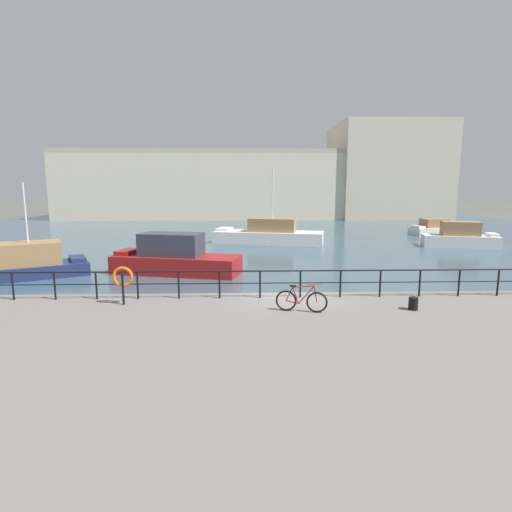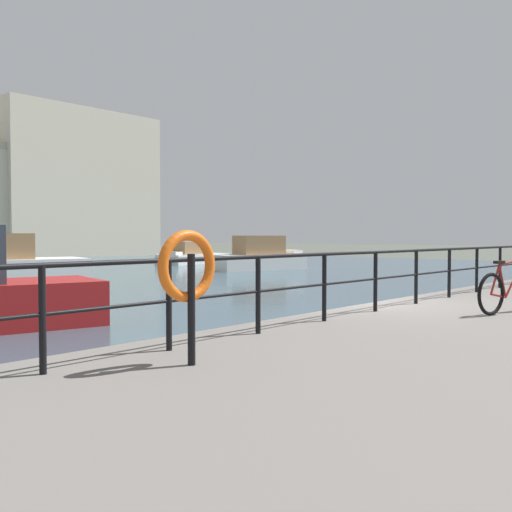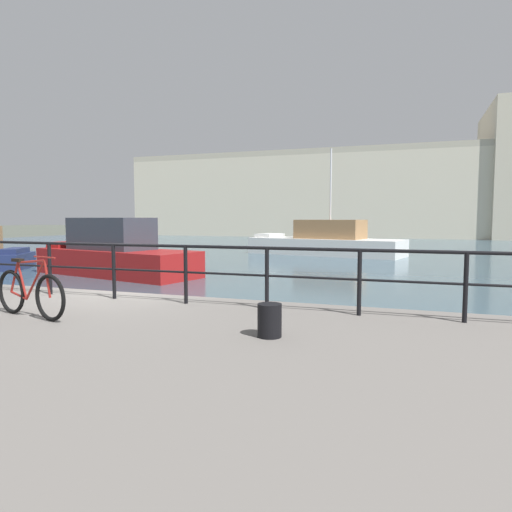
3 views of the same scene
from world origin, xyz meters
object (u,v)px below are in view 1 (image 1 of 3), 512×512
object	(u,v)px
harbor_building	(295,182)
life_ring_stand	(123,278)
moored_cabin_cruiser	(460,237)
moored_harbor_tender	(269,234)
moored_red_daysailer	(27,264)
mooring_bollard	(413,304)
parked_bicycle	(301,301)
moored_small_launch	(174,258)
moored_white_yacht	(438,229)

from	to	relation	value
harbor_building	life_ring_stand	size ratio (longest dim) A/B	43.93
moored_cabin_cruiser	moored_harbor_tender	world-z (taller)	moored_harbor_tender
moored_harbor_tender	moored_red_daysailer	world-z (taller)	moored_harbor_tender
mooring_bollard	parked_bicycle	bearing A→B (deg)	-178.63
moored_cabin_cruiser	harbor_building	bearing A→B (deg)	120.38
moored_small_launch	moored_harbor_tender	xyz separation A→B (m)	(6.36, 13.06, -0.07)
harbor_building	moored_harbor_tender	world-z (taller)	harbor_building
moored_red_daysailer	mooring_bollard	xyz separation A→B (m)	(17.99, -9.34, 0.23)
life_ring_stand	mooring_bollard	bearing A→B (deg)	-5.73
moored_small_launch	moored_harbor_tender	size ratio (longest dim) A/B	0.76
parked_bicycle	life_ring_stand	xyz separation A→B (m)	(-6.32, 1.12, 0.59)
moored_small_launch	life_ring_stand	bearing A→B (deg)	101.54
life_ring_stand	harbor_building	bearing A→B (deg)	76.47
harbor_building	parked_bicycle	distance (m)	56.41
moored_harbor_tender	moored_white_yacht	distance (m)	19.67
mooring_bollard	life_ring_stand	size ratio (longest dim) A/B	0.31
moored_cabin_cruiser	moored_harbor_tender	bearing A→B (deg)	-175.05
moored_red_daysailer	life_ring_stand	bearing A→B (deg)	-74.19
moored_harbor_tender	harbor_building	bearing A→B (deg)	-87.72
moored_cabin_cruiser	life_ring_stand	xyz separation A→B (m)	(-22.75, -19.32, 0.93)
moored_white_yacht	life_ring_stand	distance (m)	38.19
parked_bicycle	moored_cabin_cruiser	bearing A→B (deg)	64.53
moored_cabin_cruiser	moored_white_yacht	bearing A→B (deg)	89.81
moored_small_launch	moored_red_daysailer	bearing A→B (deg)	19.63
moored_cabin_cruiser	parked_bicycle	bearing A→B (deg)	-113.60
moored_harbor_tender	moored_white_yacht	size ratio (longest dim) A/B	1.54
moored_small_launch	moored_white_yacht	size ratio (longest dim) A/B	1.17
moored_cabin_cruiser	life_ring_stand	size ratio (longest dim) A/B	4.48
moored_small_launch	moored_red_daysailer	distance (m)	8.12
moored_harbor_tender	life_ring_stand	bearing A→B (deg)	86.79
moored_white_yacht	parked_bicycle	size ratio (longest dim) A/B	3.81
moored_small_launch	parked_bicycle	size ratio (longest dim) A/B	4.46
moored_cabin_cruiser	moored_harbor_tender	distance (m)	16.32
moored_cabin_cruiser	mooring_bollard	xyz separation A→B (m)	(-12.51, -20.34, 0.18)
moored_cabin_cruiser	moored_red_daysailer	world-z (taller)	moored_red_daysailer
harbor_building	mooring_bollard	distance (m)	55.99
moored_red_daysailer	moored_small_launch	bearing A→B (deg)	-21.16
moored_small_launch	moored_red_daysailer	size ratio (longest dim) A/B	1.09
mooring_bollard	life_ring_stand	xyz separation A→B (m)	(-10.24, 1.03, 0.75)
moored_small_launch	moored_red_daysailer	world-z (taller)	moored_red_daysailer
mooring_bollard	life_ring_stand	distance (m)	10.32
moored_small_launch	moored_red_daysailer	xyz separation A→B (m)	(-8.08, -0.85, -0.12)
moored_harbor_tender	parked_bicycle	world-z (taller)	moored_harbor_tender
moored_small_launch	moored_white_yacht	world-z (taller)	moored_small_launch
moored_small_launch	life_ring_stand	size ratio (longest dim) A/B	5.54
mooring_bollard	life_ring_stand	world-z (taller)	life_ring_stand
harbor_building	mooring_bollard	world-z (taller)	harbor_building
harbor_building	moored_cabin_cruiser	xyz separation A→B (m)	(9.59, -35.36, -4.98)
harbor_building	moored_cabin_cruiser	size ratio (longest dim) A/B	9.80
moored_white_yacht	moored_cabin_cruiser	bearing A→B (deg)	64.94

